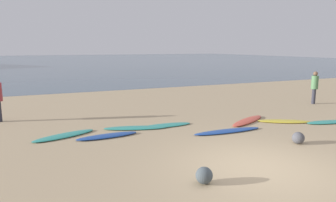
{
  "coord_description": "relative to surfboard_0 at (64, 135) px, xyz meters",
  "views": [
    {
      "loc": [
        -5.0,
        -5.71,
        2.98
      ],
      "look_at": [
        0.36,
        6.64,
        0.6
      ],
      "focal_mm": 32.77,
      "sensor_mm": 36.0,
      "label": 1
    }
  ],
  "objects": [
    {
      "name": "surfboard_7",
      "position": [
        9.82,
        -2.22,
        0.0
      ],
      "size": [
        2.01,
        0.86,
        0.07
      ],
      "primitive_type": "ellipsoid",
      "rotation": [
        0.0,
        0.0,
        -0.18
      ],
      "color": "teal",
      "rests_on": "ground"
    },
    {
      "name": "surfboard_2",
      "position": [
        2.51,
        -0.0,
        -0.0
      ],
      "size": [
        2.4,
        1.23,
        0.07
      ],
      "primitive_type": "ellipsoid",
      "rotation": [
        0.0,
        0.0,
        -0.3
      ],
      "color": "teal",
      "rests_on": "ground"
    },
    {
      "name": "surfboard_0",
      "position": [
        0.0,
        0.0,
        0.0
      ],
      "size": [
        2.24,
        1.31,
        0.07
      ],
      "primitive_type": "ellipsoid",
      "rotation": [
        0.0,
        0.0,
        0.36
      ],
      "color": "teal",
      "rests_on": "ground"
    },
    {
      "name": "surfboard_6",
      "position": [
        8.29,
        -1.41,
        0.0
      ],
      "size": [
        2.1,
        1.48,
        0.07
      ],
      "primitive_type": "ellipsoid",
      "rotation": [
        0.0,
        0.0,
        -0.49
      ],
      "color": "yellow",
      "rests_on": "ground"
    },
    {
      "name": "beach_rock_near",
      "position": [
        6.63,
        -3.73,
        0.15
      ],
      "size": [
        0.37,
        0.37,
        0.37
      ],
      "primitive_type": "sphere",
      "color": "#4C4C51",
      "rests_on": "ground"
    },
    {
      "name": "surfboard_4",
      "position": [
        5.37,
        -1.74,
        0.0
      ],
      "size": [
        2.66,
        0.56,
        0.08
      ],
      "primitive_type": "ellipsoid",
      "rotation": [
        0.0,
        0.0,
        -0.03
      ],
      "color": "#1E479E",
      "rests_on": "ground"
    },
    {
      "name": "ocean_water",
      "position": [
        4.25,
        60.23,
        -0.04
      ],
      "size": [
        140.0,
        100.0,
        0.01
      ],
      "primitive_type": "cube",
      "color": "#475B6B",
      "rests_on": "ground"
    },
    {
      "name": "beach_rock_far",
      "position": [
        2.51,
        -5.03,
        0.16
      ],
      "size": [
        0.38,
        0.38,
        0.38
      ],
      "primitive_type": "sphere",
      "color": "#434C51",
      "rests_on": "ground"
    },
    {
      "name": "ground_plane",
      "position": [
        4.25,
        5.17,
        -0.14
      ],
      "size": [
        120.0,
        120.0,
        0.2
      ],
      "primitive_type": "cube",
      "color": "tan",
      "rests_on": "ground"
    },
    {
      "name": "person_1",
      "position": [
        12.7,
        1.07,
        0.98
      ],
      "size": [
        0.35,
        0.35,
        1.72
      ],
      "rotation": [
        0.0,
        0.0,
        3.14
      ],
      "color": "#2D2D38",
      "rests_on": "ground"
    },
    {
      "name": "surfboard_5",
      "position": [
        7.0,
        -0.77,
        0.01
      ],
      "size": [
        2.36,
        1.55,
        0.09
      ],
      "primitive_type": "ellipsoid",
      "rotation": [
        0.0,
        0.0,
        0.47
      ],
      "color": "#D84C38",
      "rests_on": "ground"
    },
    {
      "name": "surfboard_3",
      "position": [
        3.67,
        -0.1,
        -0.0
      ],
      "size": [
        2.08,
        0.61,
        0.06
      ],
      "primitive_type": "ellipsoid",
      "rotation": [
        0.0,
        0.0,
        -0.03
      ],
      "color": "teal",
      "rests_on": "ground"
    },
    {
      "name": "surfboard_1",
      "position": [
        1.32,
        -0.64,
        0.01
      ],
      "size": [
        2.11,
        0.64,
        0.08
      ],
      "primitive_type": "ellipsoid",
      "rotation": [
        0.0,
        0.0,
        0.07
      ],
      "color": "#1E479E",
      "rests_on": "ground"
    }
  ]
}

